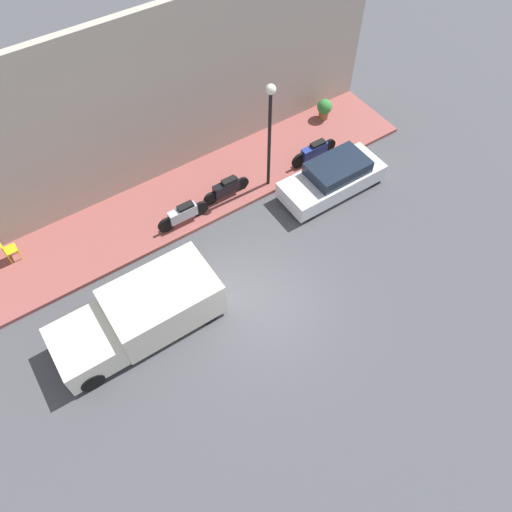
{
  "coord_description": "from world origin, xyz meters",
  "views": [
    {
      "loc": [
        -6.75,
        4.74,
        14.13
      ],
      "look_at": [
        1.33,
        -0.64,
        0.6
      ],
      "focal_mm": 35.0,
      "sensor_mm": 36.0,
      "label": 1
    }
  ],
  "objects_px": {
    "delivery_van": "(140,315)",
    "motorcycle_black": "(227,188)",
    "cafe_chair": "(8,249)",
    "motorcycle_blue": "(314,151)",
    "scooter_silver": "(183,214)",
    "streetlamp": "(270,121)",
    "parked_car": "(333,178)",
    "potted_plant": "(324,108)"
  },
  "relations": [
    {
      "from": "delivery_van",
      "to": "motorcycle_black",
      "type": "relative_size",
      "value": 2.66
    },
    {
      "from": "motorcycle_black",
      "to": "scooter_silver",
      "type": "height_order",
      "value": "scooter_silver"
    },
    {
      "from": "parked_car",
      "to": "cafe_chair",
      "type": "xyz_separation_m",
      "value": [
        3.43,
        11.22,
        0.04
      ]
    },
    {
      "from": "motorcycle_black",
      "to": "parked_car",
      "type": "bearing_deg",
      "value": -116.94
    },
    {
      "from": "scooter_silver",
      "to": "cafe_chair",
      "type": "bearing_deg",
      "value": 71.97
    },
    {
      "from": "motorcycle_black",
      "to": "delivery_van",
      "type": "bearing_deg",
      "value": 122.41
    },
    {
      "from": "motorcycle_blue",
      "to": "potted_plant",
      "type": "height_order",
      "value": "potted_plant"
    },
    {
      "from": "cafe_chair",
      "to": "parked_car",
      "type": "bearing_deg",
      "value": -106.99
    },
    {
      "from": "delivery_van",
      "to": "motorcycle_black",
      "type": "height_order",
      "value": "delivery_van"
    },
    {
      "from": "scooter_silver",
      "to": "streetlamp",
      "type": "distance_m",
      "value": 4.42
    },
    {
      "from": "delivery_van",
      "to": "parked_car",
      "type": "bearing_deg",
      "value": -80.86
    },
    {
      "from": "parked_car",
      "to": "potted_plant",
      "type": "bearing_deg",
      "value": -33.64
    },
    {
      "from": "streetlamp",
      "to": "potted_plant",
      "type": "distance_m",
      "value": 5.19
    },
    {
      "from": "delivery_van",
      "to": "cafe_chair",
      "type": "distance_m",
      "value": 5.47
    },
    {
      "from": "motorcycle_blue",
      "to": "scooter_silver",
      "type": "relative_size",
      "value": 1.06
    },
    {
      "from": "parked_car",
      "to": "motorcycle_blue",
      "type": "bearing_deg",
      "value": -12.0
    },
    {
      "from": "scooter_silver",
      "to": "streetlamp",
      "type": "xyz_separation_m",
      "value": [
        -0.06,
        -3.64,
        2.51
      ]
    },
    {
      "from": "delivery_van",
      "to": "motorcycle_blue",
      "type": "relative_size",
      "value": 2.42
    },
    {
      "from": "parked_car",
      "to": "cafe_chair",
      "type": "height_order",
      "value": "parked_car"
    },
    {
      "from": "parked_car",
      "to": "streetlamp",
      "type": "bearing_deg",
      "value": 51.32
    },
    {
      "from": "parked_car",
      "to": "streetlamp",
      "type": "height_order",
      "value": "streetlamp"
    },
    {
      "from": "potted_plant",
      "to": "scooter_silver",
      "type": "bearing_deg",
      "value": 103.1
    },
    {
      "from": "motorcycle_black",
      "to": "cafe_chair",
      "type": "bearing_deg",
      "value": 78.11
    },
    {
      "from": "motorcycle_black",
      "to": "potted_plant",
      "type": "bearing_deg",
      "value": -74.92
    },
    {
      "from": "scooter_silver",
      "to": "motorcycle_black",
      "type": "bearing_deg",
      "value": -82.98
    },
    {
      "from": "potted_plant",
      "to": "cafe_chair",
      "type": "distance_m",
      "value": 13.48
    },
    {
      "from": "motorcycle_blue",
      "to": "cafe_chair",
      "type": "xyz_separation_m",
      "value": [
        1.85,
        11.55,
        0.06
      ]
    },
    {
      "from": "delivery_van",
      "to": "motorcycle_black",
      "type": "distance_m",
      "value": 5.99
    },
    {
      "from": "streetlamp",
      "to": "cafe_chair",
      "type": "relative_size",
      "value": 4.87
    },
    {
      "from": "parked_car",
      "to": "streetlamp",
      "type": "relative_size",
      "value": 0.92
    },
    {
      "from": "motorcycle_blue",
      "to": "motorcycle_black",
      "type": "xyz_separation_m",
      "value": [
        0.24,
        3.92,
        -0.02
      ]
    },
    {
      "from": "motorcycle_black",
      "to": "potted_plant",
      "type": "xyz_separation_m",
      "value": [
        1.57,
        -5.84,
        0.07
      ]
    },
    {
      "from": "potted_plant",
      "to": "motorcycle_black",
      "type": "bearing_deg",
      "value": 105.08
    },
    {
      "from": "cafe_chair",
      "to": "motorcycle_black",
      "type": "bearing_deg",
      "value": -101.89
    },
    {
      "from": "delivery_van",
      "to": "cafe_chair",
      "type": "height_order",
      "value": "delivery_van"
    },
    {
      "from": "motorcycle_blue",
      "to": "delivery_van",
      "type": "bearing_deg",
      "value": 108.29
    },
    {
      "from": "motorcycle_black",
      "to": "cafe_chair",
      "type": "xyz_separation_m",
      "value": [
        1.61,
        7.64,
        0.09
      ]
    },
    {
      "from": "scooter_silver",
      "to": "potted_plant",
      "type": "xyz_separation_m",
      "value": [
        1.81,
        -7.8,
        0.04
      ]
    },
    {
      "from": "parked_car",
      "to": "scooter_silver",
      "type": "xyz_separation_m",
      "value": [
        1.58,
        5.54,
        -0.03
      ]
    },
    {
      "from": "parked_car",
      "to": "delivery_van",
      "type": "relative_size",
      "value": 0.79
    },
    {
      "from": "delivery_van",
      "to": "cafe_chair",
      "type": "bearing_deg",
      "value": 28.19
    },
    {
      "from": "scooter_silver",
      "to": "potted_plant",
      "type": "height_order",
      "value": "potted_plant"
    }
  ]
}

